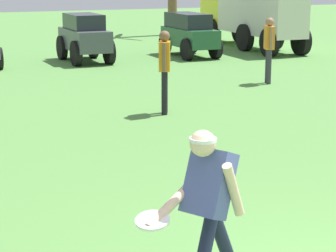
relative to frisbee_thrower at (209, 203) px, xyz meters
name	(u,v)px	position (x,y,z in m)	size (l,w,h in m)	color
frisbee_thrower	(209,203)	(0.00, 0.00, 0.00)	(1.08, 0.56, 1.43)	#191E38
frisbee_in_flight	(152,220)	(-0.52, -0.06, -0.05)	(0.38, 0.38, 0.08)	white
teammate_near_sideline	(165,64)	(2.42, 6.65, 0.14)	(0.33, 0.48, 1.56)	black
teammate_deep	(269,44)	(6.03, 8.82, 0.14)	(0.30, 0.49, 1.56)	#33333D
parked_car_slot_d	(84,37)	(3.08, 14.26, -0.06)	(1.18, 2.36, 1.40)	#474C51
parked_car_slot_e	(189,33)	(6.46, 14.21, -0.08)	(1.15, 2.40, 1.34)	#235133
box_truck	(252,12)	(9.36, 15.30, 0.43)	(1.57, 5.94, 2.20)	yellow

